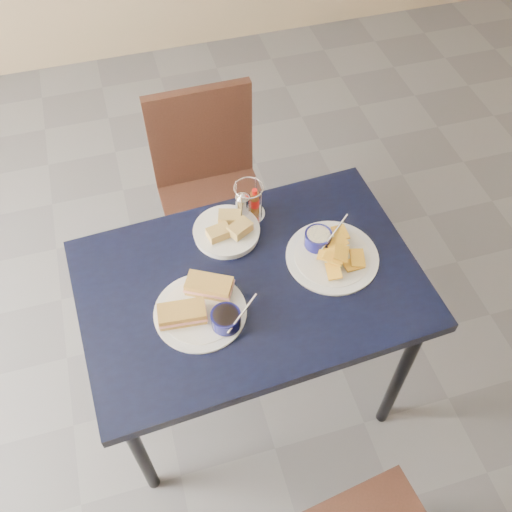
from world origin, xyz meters
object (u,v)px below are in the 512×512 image
object	(u,v)px
chair_far	(210,180)
condiment_caddy	(247,203)
sandwich_plate	(203,307)
bread_basket	(227,230)
dining_table	(251,295)
plantain_plate	(329,251)

from	to	relation	value
chair_far	condiment_caddy	xyz separation A→B (m)	(0.05, -0.43, 0.29)
chair_far	condiment_caddy	world-z (taller)	chair_far
sandwich_plate	bread_basket	xyz separation A→B (m)	(0.15, 0.28, -0.00)
chair_far	condiment_caddy	size ratio (longest dim) A/B	6.65
dining_table	bread_basket	size ratio (longest dim) A/B	5.06
chair_far	sandwich_plate	size ratio (longest dim) A/B	2.96
dining_table	plantain_plate	xyz separation A→B (m)	(0.27, 0.03, 0.09)
plantain_plate	bread_basket	bearing A→B (deg)	149.51
sandwich_plate	bread_basket	bearing A→B (deg)	62.10
dining_table	plantain_plate	world-z (taller)	plantain_plate
chair_far	bread_basket	size ratio (longest dim) A/B	4.12
dining_table	sandwich_plate	size ratio (longest dim) A/B	3.63
plantain_plate	bread_basket	distance (m)	0.34
sandwich_plate	bread_basket	world-z (taller)	sandwich_plate
dining_table	sandwich_plate	bearing A→B (deg)	-157.46
chair_far	plantain_plate	bearing A→B (deg)	-68.92
dining_table	condiment_caddy	size ratio (longest dim) A/B	8.17
sandwich_plate	condiment_caddy	world-z (taller)	condiment_caddy
plantain_plate	sandwich_plate	bearing A→B (deg)	-166.99
dining_table	chair_far	distance (m)	0.72
bread_basket	chair_far	bearing A→B (deg)	85.58
dining_table	condiment_caddy	distance (m)	0.31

